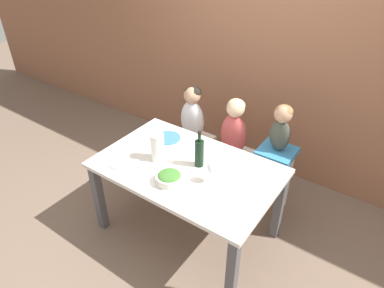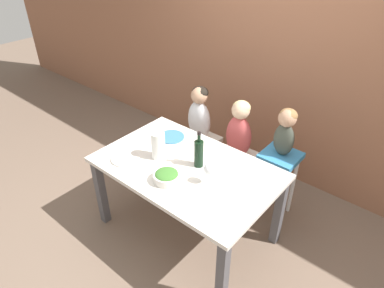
{
  "view_description": "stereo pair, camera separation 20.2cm",
  "coord_description": "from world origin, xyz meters",
  "px_view_note": "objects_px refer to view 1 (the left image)",
  "views": [
    {
      "loc": [
        1.31,
        -1.8,
        2.43
      ],
      "look_at": [
        0.0,
        0.07,
        0.92
      ],
      "focal_mm": 32.0,
      "sensor_mm": 36.0,
      "label": 1
    },
    {
      "loc": [
        1.47,
        -1.68,
        2.43
      ],
      "look_at": [
        0.0,
        0.07,
        0.92
      ],
      "focal_mm": 32.0,
      "sensor_mm": 36.0,
      "label": 2
    }
  ],
  "objects_px": {
    "person_baby_right": "(282,125)",
    "dinner_plate_back_left": "(168,138)",
    "person_child_left": "(192,112)",
    "person_child_center": "(234,126)",
    "paper_towel_roll": "(157,147)",
    "chair_right_highchair": "(275,164)",
    "chair_far_center": "(232,160)",
    "chair_far_left": "(192,145)",
    "wine_glass_near": "(212,169)",
    "salad_bowl_large": "(169,178)",
    "wine_bottle": "(199,152)",
    "dinner_plate_front_left": "(124,162)"
  },
  "relations": [
    {
      "from": "person_child_left",
      "to": "paper_towel_roll",
      "type": "bearing_deg",
      "value": -76.02
    },
    {
      "from": "chair_far_left",
      "to": "paper_towel_roll",
      "type": "bearing_deg",
      "value": -76.0
    },
    {
      "from": "chair_far_left",
      "to": "dinner_plate_front_left",
      "type": "height_order",
      "value": "dinner_plate_front_left"
    },
    {
      "from": "person_baby_right",
      "to": "paper_towel_roll",
      "type": "distance_m",
      "value": 1.08
    },
    {
      "from": "chair_far_left",
      "to": "paper_towel_roll",
      "type": "xyz_separation_m",
      "value": [
        0.19,
        -0.78,
        0.47
      ]
    },
    {
      "from": "person_child_left",
      "to": "wine_glass_near",
      "type": "xyz_separation_m",
      "value": [
        0.72,
        -0.78,
        0.09
      ]
    },
    {
      "from": "chair_right_highchair",
      "to": "person_baby_right",
      "type": "height_order",
      "value": "person_baby_right"
    },
    {
      "from": "salad_bowl_large",
      "to": "dinner_plate_back_left",
      "type": "bearing_deg",
      "value": 129.8
    },
    {
      "from": "wine_bottle",
      "to": "salad_bowl_large",
      "type": "bearing_deg",
      "value": -101.86
    },
    {
      "from": "person_baby_right",
      "to": "chair_far_left",
      "type": "bearing_deg",
      "value": -179.89
    },
    {
      "from": "salad_bowl_large",
      "to": "dinner_plate_front_left",
      "type": "relative_size",
      "value": 0.88
    },
    {
      "from": "person_baby_right",
      "to": "salad_bowl_large",
      "type": "relative_size",
      "value": 2.1
    },
    {
      "from": "person_baby_right",
      "to": "paper_towel_roll",
      "type": "xyz_separation_m",
      "value": [
        -0.74,
        -0.78,
        -0.09
      ]
    },
    {
      "from": "chair_far_left",
      "to": "wine_glass_near",
      "type": "distance_m",
      "value": 1.16
    },
    {
      "from": "chair_right_highchair",
      "to": "person_child_center",
      "type": "distance_m",
      "value": 0.52
    },
    {
      "from": "person_child_left",
      "to": "wine_glass_near",
      "type": "relative_size",
      "value": 3.19
    },
    {
      "from": "person_baby_right",
      "to": "paper_towel_roll",
      "type": "relative_size",
      "value": 1.83
    },
    {
      "from": "person_child_center",
      "to": "person_baby_right",
      "type": "relative_size",
      "value": 1.33
    },
    {
      "from": "chair_far_center",
      "to": "person_child_left",
      "type": "bearing_deg",
      "value": 179.85
    },
    {
      "from": "chair_far_left",
      "to": "dinner_plate_back_left",
      "type": "relative_size",
      "value": 2.0
    },
    {
      "from": "dinner_plate_front_left",
      "to": "person_child_left",
      "type": "bearing_deg",
      "value": 89.77
    },
    {
      "from": "chair_far_left",
      "to": "dinner_plate_front_left",
      "type": "distance_m",
      "value": 1.04
    },
    {
      "from": "chair_far_center",
      "to": "salad_bowl_large",
      "type": "xyz_separation_m",
      "value": [
        -0.03,
        -0.96,
        0.39
      ]
    },
    {
      "from": "dinner_plate_back_left",
      "to": "person_child_left",
      "type": "bearing_deg",
      "value": 96.96
    },
    {
      "from": "wine_bottle",
      "to": "salad_bowl_large",
      "type": "distance_m",
      "value": 0.33
    },
    {
      "from": "dinner_plate_front_left",
      "to": "wine_bottle",
      "type": "bearing_deg",
      "value": 32.0
    },
    {
      "from": "paper_towel_roll",
      "to": "person_baby_right",
      "type": "bearing_deg",
      "value": 46.35
    },
    {
      "from": "paper_towel_roll",
      "to": "wine_glass_near",
      "type": "xyz_separation_m",
      "value": [
        0.53,
        0.0,
        0.01
      ]
    },
    {
      "from": "person_child_left",
      "to": "person_child_center",
      "type": "relative_size",
      "value": 1.0
    },
    {
      "from": "person_child_left",
      "to": "dinner_plate_front_left",
      "type": "bearing_deg",
      "value": -90.23
    },
    {
      "from": "wine_bottle",
      "to": "dinner_plate_back_left",
      "type": "distance_m",
      "value": 0.51
    },
    {
      "from": "dinner_plate_front_left",
      "to": "dinner_plate_back_left",
      "type": "height_order",
      "value": "same"
    },
    {
      "from": "chair_far_left",
      "to": "wine_glass_near",
      "type": "bearing_deg",
      "value": -47.01
    },
    {
      "from": "wine_bottle",
      "to": "person_child_left",
      "type": "bearing_deg",
      "value": 128.78
    },
    {
      "from": "person_child_left",
      "to": "person_child_center",
      "type": "distance_m",
      "value": 0.49
    },
    {
      "from": "chair_far_left",
      "to": "person_child_left",
      "type": "relative_size",
      "value": 0.81
    },
    {
      "from": "person_baby_right",
      "to": "wine_glass_near",
      "type": "relative_size",
      "value": 2.39
    },
    {
      "from": "person_child_left",
      "to": "person_baby_right",
      "type": "height_order",
      "value": "person_baby_right"
    },
    {
      "from": "chair_far_center",
      "to": "wine_glass_near",
      "type": "height_order",
      "value": "wine_glass_near"
    },
    {
      "from": "person_child_left",
      "to": "person_child_center",
      "type": "height_order",
      "value": "same"
    },
    {
      "from": "paper_towel_roll",
      "to": "dinner_plate_back_left",
      "type": "xyz_separation_m",
      "value": [
        -0.13,
        0.3,
        -0.11
      ]
    },
    {
      "from": "chair_far_center",
      "to": "person_baby_right",
      "type": "bearing_deg",
      "value": 0.23
    },
    {
      "from": "person_child_center",
      "to": "salad_bowl_large",
      "type": "distance_m",
      "value": 0.96
    },
    {
      "from": "wine_glass_near",
      "to": "paper_towel_roll",
      "type": "bearing_deg",
      "value": -179.8
    },
    {
      "from": "person_baby_right",
      "to": "dinner_plate_back_left",
      "type": "height_order",
      "value": "person_baby_right"
    },
    {
      "from": "chair_far_center",
      "to": "person_child_left",
      "type": "height_order",
      "value": "person_child_left"
    },
    {
      "from": "chair_right_highchair",
      "to": "wine_bottle",
      "type": "relative_size",
      "value": 2.17
    },
    {
      "from": "wine_bottle",
      "to": "dinner_plate_back_left",
      "type": "height_order",
      "value": "wine_bottle"
    },
    {
      "from": "dinner_plate_front_left",
      "to": "dinner_plate_back_left",
      "type": "bearing_deg",
      "value": 82.9
    },
    {
      "from": "paper_towel_roll",
      "to": "salad_bowl_large",
      "type": "relative_size",
      "value": 1.15
    }
  ]
}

